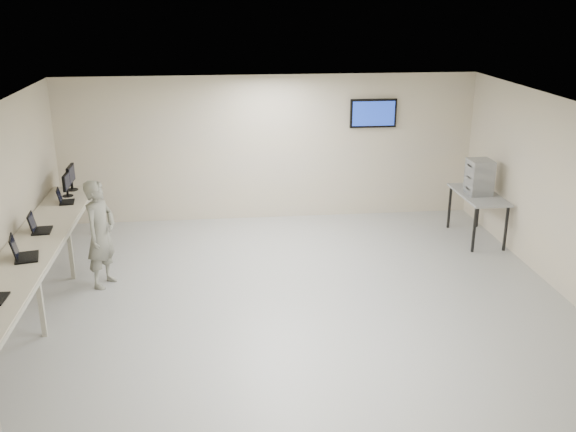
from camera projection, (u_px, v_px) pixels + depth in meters
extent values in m
cube|color=#A0A19B|center=(289.00, 293.00, 9.52)|extent=(8.00, 7.00, 0.01)
cube|color=silver|center=(290.00, 105.00, 8.61)|extent=(8.00, 7.00, 0.01)
cube|color=beige|center=(269.00, 148.00, 12.35)|extent=(8.00, 0.01, 2.80)
cube|color=beige|center=(332.00, 323.00, 5.78)|extent=(8.00, 0.01, 2.80)
cube|color=beige|center=(558.00, 195.00, 9.47)|extent=(0.01, 7.00, 2.80)
cube|color=black|center=(373.00, 113.00, 12.33)|extent=(0.15, 0.04, 0.15)
cube|color=black|center=(373.00, 113.00, 12.29)|extent=(0.90, 0.06, 0.55)
cube|color=#1631A1|center=(374.00, 114.00, 12.26)|extent=(0.82, 0.01, 0.47)
cube|color=beige|center=(31.00, 248.00, 8.87)|extent=(0.75, 6.00, 0.04)
cube|color=#B1AD9B|center=(59.00, 249.00, 8.91)|extent=(0.02, 6.00, 0.06)
cube|color=#B1AD9B|center=(41.00, 306.00, 8.20)|extent=(0.06, 0.06, 0.86)
cube|color=#B1AD9B|center=(31.00, 254.00, 9.83)|extent=(0.06, 0.06, 0.86)
cube|color=#B1AD9B|center=(71.00, 253.00, 9.89)|extent=(0.06, 0.06, 0.86)
cube|color=#B1AD9B|center=(59.00, 214.00, 11.66)|extent=(0.06, 0.06, 0.86)
cube|color=#B1AD9B|center=(93.00, 213.00, 11.72)|extent=(0.06, 0.06, 0.86)
cube|color=black|center=(27.00, 257.00, 8.48)|extent=(0.37, 0.45, 0.02)
cube|color=black|center=(14.00, 247.00, 8.41)|extent=(0.16, 0.39, 0.29)
cube|color=black|center=(15.00, 247.00, 8.41)|extent=(0.13, 0.34, 0.24)
cube|color=black|center=(42.00, 231.00, 9.44)|extent=(0.29, 0.38, 0.02)
cube|color=black|center=(32.00, 222.00, 9.38)|extent=(0.10, 0.34, 0.26)
cube|color=black|center=(33.00, 222.00, 9.38)|extent=(0.08, 0.30, 0.21)
cube|color=black|center=(67.00, 202.00, 10.74)|extent=(0.27, 0.35, 0.02)
cube|color=black|center=(59.00, 195.00, 10.69)|extent=(0.10, 0.30, 0.23)
cube|color=black|center=(60.00, 195.00, 10.69)|extent=(0.08, 0.27, 0.19)
cylinder|color=black|center=(68.00, 196.00, 11.09)|extent=(0.18, 0.18, 0.01)
cube|color=black|center=(67.00, 191.00, 11.07)|extent=(0.04, 0.03, 0.14)
cube|color=black|center=(66.00, 181.00, 11.01)|extent=(0.05, 0.41, 0.27)
cube|color=black|center=(68.00, 181.00, 11.01)|extent=(0.00, 0.37, 0.23)
cylinder|color=black|center=(72.00, 190.00, 11.44)|extent=(0.20, 0.20, 0.02)
cube|color=black|center=(72.00, 185.00, 11.41)|extent=(0.04, 0.03, 0.16)
cube|color=black|center=(71.00, 174.00, 11.35)|extent=(0.05, 0.45, 0.30)
cube|color=black|center=(72.00, 174.00, 11.35)|extent=(0.00, 0.41, 0.26)
imported|color=slate|center=(101.00, 234.00, 9.55)|extent=(0.60, 0.71, 1.65)
cube|color=gray|center=(479.00, 195.00, 11.40)|extent=(0.66, 1.42, 0.04)
cube|color=black|center=(474.00, 230.00, 10.93)|extent=(0.04, 0.04, 0.82)
cube|color=black|center=(450.00, 207.00, 12.08)|extent=(0.04, 0.04, 0.82)
cube|color=black|center=(506.00, 228.00, 10.99)|extent=(0.04, 0.04, 0.82)
cube|color=black|center=(478.00, 206.00, 12.14)|extent=(0.04, 0.04, 0.82)
cube|color=gray|center=(478.00, 188.00, 11.36)|extent=(0.39, 0.44, 0.21)
cube|color=gray|center=(479.00, 177.00, 11.29)|extent=(0.39, 0.44, 0.21)
cube|color=gray|center=(481.00, 166.00, 11.22)|extent=(0.39, 0.44, 0.21)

